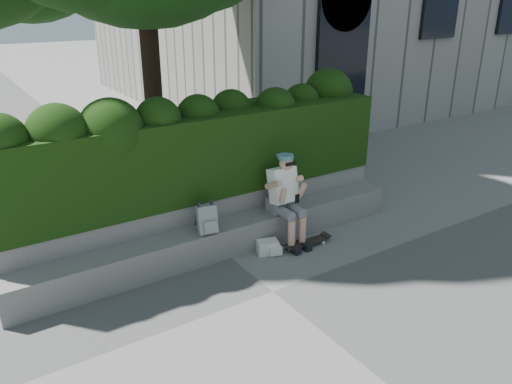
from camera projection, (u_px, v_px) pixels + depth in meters
ground at (273, 292)px, 6.35m from camera, size 80.00×80.00×0.00m
bench_ledge at (224, 239)px, 7.25m from camera, size 6.00×0.45×0.45m
planter_wall at (208, 218)px, 7.56m from camera, size 6.00×0.50×0.75m
hedge at (198, 153)px, 7.38m from camera, size 6.00×1.00×1.20m
person at (285, 195)px, 7.40m from camera, size 0.40×0.76×1.38m
skateboard at (307, 242)px, 7.48m from camera, size 0.72×0.19×0.08m
backpack_plaid at (207, 220)px, 6.86m from camera, size 0.29×0.19×0.39m
backpack_ground at (267, 247)px, 7.28m from camera, size 0.35×0.29×0.19m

